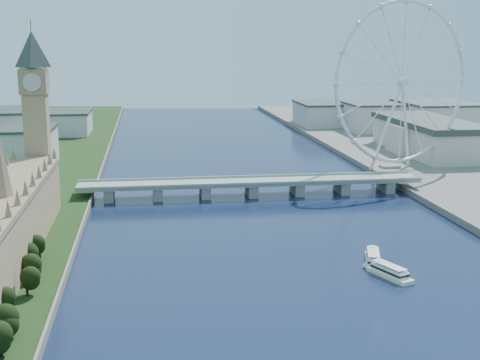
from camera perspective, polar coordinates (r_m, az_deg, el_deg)
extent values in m
cube|color=tan|center=(302.03, -19.68, -4.31)|extent=(24.00, 200.00, 28.00)
cube|color=tan|center=(401.13, -16.89, 3.48)|extent=(13.00, 13.00, 80.00)
cube|color=#937A59|center=(398.13, -17.17, 8.04)|extent=(15.00, 15.00, 14.00)
pyramid|color=#2D3833|center=(397.61, -17.41, 12.06)|extent=(20.02, 20.02, 20.00)
cube|color=gray|center=(428.82, 0.99, -0.20)|extent=(220.00, 22.00, 2.00)
cube|color=gray|center=(425.53, -11.08, -1.17)|extent=(6.00, 20.00, 7.50)
cube|color=gray|center=(424.85, -7.04, -1.06)|extent=(6.00, 20.00, 7.50)
cube|color=gray|center=(426.29, -3.00, -0.94)|extent=(6.00, 20.00, 7.50)
cube|color=gray|center=(429.82, 0.98, -0.82)|extent=(6.00, 20.00, 7.50)
cube|color=gray|center=(435.39, 4.89, -0.70)|extent=(6.00, 20.00, 7.50)
cube|color=gray|center=(442.93, 8.67, -0.58)|extent=(6.00, 20.00, 7.50)
cube|color=gray|center=(452.33, 12.32, -0.46)|extent=(6.00, 20.00, 7.50)
torus|color=silver|center=(505.64, 13.71, 8.08)|extent=(113.60, 39.12, 118.60)
cylinder|color=silver|center=(505.64, 13.71, 8.08)|extent=(7.25, 6.61, 6.00)
cube|color=gray|center=(521.34, 12.66, 1.14)|extent=(14.00, 10.00, 2.00)
cube|color=beige|center=(558.57, -17.64, 2.81)|extent=(40.00, 60.00, 26.00)
cube|color=beige|center=(724.29, -14.66, 4.72)|extent=(50.00, 70.00, 22.00)
cube|color=beige|center=(740.92, 11.49, 5.25)|extent=(60.00, 60.00, 28.00)
cube|color=beige|center=(744.62, 16.38, 5.12)|extent=(70.00, 90.00, 30.00)
cube|color=beige|center=(786.26, 7.27, 5.60)|extent=(60.00, 80.00, 24.00)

